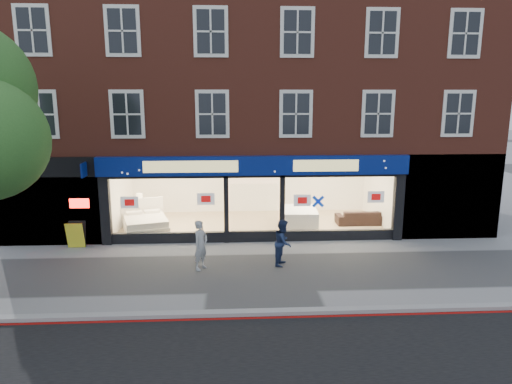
{
  "coord_description": "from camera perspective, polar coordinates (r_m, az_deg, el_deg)",
  "views": [
    {
      "loc": [
        -0.83,
        -13.54,
        5.41
      ],
      "look_at": [
        0.03,
        2.5,
        2.04
      ],
      "focal_mm": 32.0,
      "sensor_mm": 36.0,
      "label": 1
    }
  ],
  "objects": [
    {
      "name": "bedside_table",
      "position": [
        20.96,
        -14.27,
        -2.44
      ],
      "size": [
        0.59,
        0.59,
        0.55
      ],
      "primitive_type": "cube",
      "rotation": [
        0.0,
        0.0,
        -0.41
      ],
      "color": "brown",
      "rests_on": "showroom_floor"
    },
    {
      "name": "pedestrian_blue",
      "position": [
        14.95,
        3.41,
        -6.3
      ],
      "size": [
        0.79,
        0.89,
        1.52
      ],
      "primitive_type": "imported",
      "rotation": [
        0.0,
        0.0,
        1.22
      ],
      "color": "#192548",
      "rests_on": "ground"
    },
    {
      "name": "showroom_floor",
      "position": [
        19.56,
        -0.53,
        -4.07
      ],
      "size": [
        11.0,
        4.5,
        0.1
      ],
      "primitive_type": "cube",
      "color": "tan",
      "rests_on": "ground"
    },
    {
      "name": "a_board",
      "position": [
        17.9,
        -21.56,
        -4.99
      ],
      "size": [
        0.64,
        0.41,
        0.97
      ],
      "primitive_type": "cube",
      "rotation": [
        0.0,
        0.0,
        -0.01
      ],
      "color": "yellow",
      "rests_on": "ground"
    },
    {
      "name": "ground",
      "position": [
        14.61,
        0.4,
        -9.9
      ],
      "size": [
        120.0,
        120.0,
        0.0
      ],
      "primitive_type": "plane",
      "color": "gray",
      "rests_on": "ground"
    },
    {
      "name": "pedestrian_grey",
      "position": [
        14.66,
        -6.93,
        -6.58
      ],
      "size": [
        0.64,
        0.7,
        1.6
      ],
      "primitive_type": "imported",
      "rotation": [
        0.0,
        0.0,
        0.97
      ],
      "color": "#9B9EA2",
      "rests_on": "ground"
    },
    {
      "name": "mattress_stack",
      "position": [
        19.17,
        5.36,
        -3.18
      ],
      "size": [
        1.55,
        1.92,
        0.73
      ],
      "rotation": [
        0.0,
        0.0,
        -0.06
      ],
      "color": "white",
      "rests_on": "showroom_floor"
    },
    {
      "name": "building",
      "position": [
        20.53,
        -0.83,
        15.35
      ],
      "size": [
        19.0,
        8.26,
        10.3
      ],
      "color": "brown",
      "rests_on": "ground"
    },
    {
      "name": "kerb_stone",
      "position": [
        11.94,
        1.27,
        -14.78
      ],
      "size": [
        60.0,
        0.25,
        0.12
      ],
      "primitive_type": "cube",
      "color": "gray",
      "rests_on": "ground"
    },
    {
      "name": "kerb_line",
      "position": [
        11.79,
        1.34,
        -15.45
      ],
      "size": [
        60.0,
        0.1,
        0.01
      ],
      "primitive_type": "cube",
      "color": "#8C0A07",
      "rests_on": "ground"
    },
    {
      "name": "display_bed",
      "position": [
        18.95,
        -13.67,
        -3.76
      ],
      "size": [
        2.22,
        2.46,
        1.16
      ],
      "rotation": [
        0.0,
        0.0,
        0.3
      ],
      "color": "white",
      "rests_on": "showroom_floor"
    },
    {
      "name": "sofa",
      "position": [
        19.89,
        12.89,
        -3.07
      ],
      "size": [
        2.03,
        0.8,
        0.59
      ],
      "primitive_type": "imported",
      "rotation": [
        0.0,
        0.0,
        3.14
      ],
      "color": "black",
      "rests_on": "showroom_floor"
    }
  ]
}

